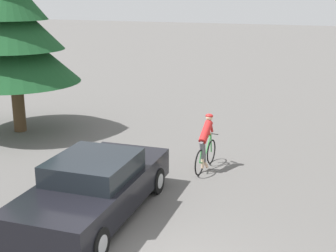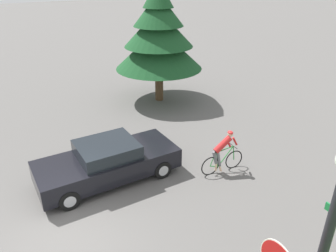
{
  "view_description": "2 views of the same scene",
  "coord_description": "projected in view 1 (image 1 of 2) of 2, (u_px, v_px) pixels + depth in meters",
  "views": [
    {
      "loc": [
        3.09,
        -6.37,
        4.78
      ],
      "look_at": [
        -0.96,
        3.89,
        1.64
      ],
      "focal_mm": 50.0,
      "sensor_mm": 36.0,
      "label": 1
    },
    {
      "loc": [
        7.31,
        -0.7,
        6.55
      ],
      "look_at": [
        -1.75,
        4.08,
        1.58
      ],
      "focal_mm": 35.0,
      "sensor_mm": 36.0,
      "label": 2
    }
  ],
  "objects": [
    {
      "name": "conifer_tall_near",
      "position": [
        12.0,
        34.0,
        15.93
      ],
      "size": [
        4.5,
        4.5,
        6.11
      ],
      "color": "#4C3823",
      "rests_on": "ground"
    },
    {
      "name": "cyclist",
      "position": [
        206.0,
        143.0,
        13.04
      ],
      "size": [
        0.44,
        1.72,
        1.56
      ],
      "rotation": [
        0.0,
        0.0,
        1.54
      ],
      "color": "black",
      "rests_on": "ground"
    },
    {
      "name": "sedan_left_lane",
      "position": [
        94.0,
        188.0,
        10.27
      ],
      "size": [
        2.15,
        4.79,
        1.38
      ],
      "rotation": [
        0.0,
        0.0,
        1.62
      ],
      "color": "black",
      "rests_on": "ground"
    }
  ]
}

